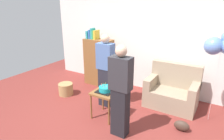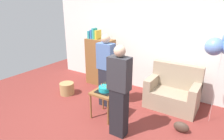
{
  "view_description": "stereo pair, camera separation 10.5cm",
  "coord_description": "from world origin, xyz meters",
  "px_view_note": "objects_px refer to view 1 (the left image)",
  "views": [
    {
      "loc": [
        1.75,
        -2.67,
        2.26
      ],
      "look_at": [
        -0.18,
        0.51,
        0.95
      ],
      "focal_mm": 31.24,
      "sensor_mm": 36.0,
      "label": 1
    },
    {
      "loc": [
        1.84,
        -2.61,
        2.26
      ],
      "look_at": [
        -0.18,
        0.51,
        0.95
      ],
      "focal_mm": 31.24,
      "sensor_mm": 36.0,
      "label": 2
    }
  ],
  "objects_px": {
    "side_table": "(106,95)",
    "wicker_basket": "(66,89)",
    "couch": "(172,92)",
    "person_blowing_candles": "(106,71)",
    "person_holding_cake": "(120,92)",
    "balloon_bunch": "(224,44)",
    "bookshelf": "(99,61)",
    "handbag": "(182,126)",
    "birthday_cake": "(105,89)"
  },
  "relations": [
    {
      "from": "side_table",
      "to": "wicker_basket",
      "type": "distance_m",
      "value": 1.5
    },
    {
      "from": "side_table",
      "to": "couch",
      "type": "bearing_deg",
      "value": 48.72
    },
    {
      "from": "person_blowing_candles",
      "to": "person_holding_cake",
      "type": "bearing_deg",
      "value": -47.32
    },
    {
      "from": "wicker_basket",
      "to": "balloon_bunch",
      "type": "xyz_separation_m",
      "value": [
        3.28,
        0.65,
        1.41
      ]
    },
    {
      "from": "side_table",
      "to": "person_holding_cake",
      "type": "distance_m",
      "value": 0.71
    },
    {
      "from": "bookshelf",
      "to": "person_blowing_candles",
      "type": "xyz_separation_m",
      "value": [
        0.83,
        -0.92,
        0.16
      ]
    },
    {
      "from": "bookshelf",
      "to": "person_blowing_candles",
      "type": "relative_size",
      "value": 0.97
    },
    {
      "from": "person_blowing_candles",
      "to": "handbag",
      "type": "xyz_separation_m",
      "value": [
        1.72,
        -0.09,
        -0.73
      ]
    },
    {
      "from": "couch",
      "to": "handbag",
      "type": "height_order",
      "value": "couch"
    },
    {
      "from": "bookshelf",
      "to": "side_table",
      "type": "height_order",
      "value": "bookshelf"
    },
    {
      "from": "side_table",
      "to": "balloon_bunch",
      "type": "xyz_separation_m",
      "value": [
        1.86,
        0.97,
        1.07
      ]
    },
    {
      "from": "side_table",
      "to": "birthday_cake",
      "type": "xyz_separation_m",
      "value": [
        -0.0,
        0.0,
        0.14
      ]
    },
    {
      "from": "bookshelf",
      "to": "person_blowing_candles",
      "type": "distance_m",
      "value": 1.25
    },
    {
      "from": "bookshelf",
      "to": "person_blowing_candles",
      "type": "height_order",
      "value": "person_blowing_candles"
    },
    {
      "from": "birthday_cake",
      "to": "handbag",
      "type": "distance_m",
      "value": 1.58
    },
    {
      "from": "side_table",
      "to": "handbag",
      "type": "distance_m",
      "value": 1.54
    },
    {
      "from": "person_blowing_candles",
      "to": "wicker_basket",
      "type": "bearing_deg",
      "value": -178.58
    },
    {
      "from": "person_holding_cake",
      "to": "balloon_bunch",
      "type": "height_order",
      "value": "balloon_bunch"
    },
    {
      "from": "side_table",
      "to": "person_blowing_candles",
      "type": "relative_size",
      "value": 0.35
    },
    {
      "from": "couch",
      "to": "wicker_basket",
      "type": "height_order",
      "value": "couch"
    },
    {
      "from": "person_blowing_candles",
      "to": "birthday_cake",
      "type": "bearing_deg",
      "value": -61.04
    },
    {
      "from": "wicker_basket",
      "to": "handbag",
      "type": "distance_m",
      "value": 2.88
    },
    {
      "from": "side_table",
      "to": "person_blowing_candles",
      "type": "distance_m",
      "value": 0.61
    },
    {
      "from": "birthday_cake",
      "to": "balloon_bunch",
      "type": "distance_m",
      "value": 2.3
    },
    {
      "from": "couch",
      "to": "wicker_basket",
      "type": "bearing_deg",
      "value": -160.98
    },
    {
      "from": "couch",
      "to": "side_table",
      "type": "distance_m",
      "value": 1.56
    },
    {
      "from": "person_holding_cake",
      "to": "person_blowing_candles",
      "type": "bearing_deg",
      "value": -28.35
    },
    {
      "from": "wicker_basket",
      "to": "handbag",
      "type": "height_order",
      "value": "wicker_basket"
    },
    {
      "from": "couch",
      "to": "side_table",
      "type": "bearing_deg",
      "value": -131.28
    },
    {
      "from": "bookshelf",
      "to": "handbag",
      "type": "height_order",
      "value": "bookshelf"
    },
    {
      "from": "person_blowing_candles",
      "to": "handbag",
      "type": "distance_m",
      "value": 1.87
    },
    {
      "from": "side_table",
      "to": "person_blowing_candles",
      "type": "xyz_separation_m",
      "value": [
        -0.27,
        0.42,
        0.35
      ]
    },
    {
      "from": "balloon_bunch",
      "to": "handbag",
      "type": "bearing_deg",
      "value": -122.36
    },
    {
      "from": "person_blowing_candles",
      "to": "wicker_basket",
      "type": "relative_size",
      "value": 4.53
    },
    {
      "from": "bookshelf",
      "to": "person_holding_cake",
      "type": "relative_size",
      "value": 0.97
    },
    {
      "from": "handbag",
      "to": "balloon_bunch",
      "type": "xyz_separation_m",
      "value": [
        0.4,
        0.64,
        1.46
      ]
    },
    {
      "from": "couch",
      "to": "handbag",
      "type": "distance_m",
      "value": 0.97
    },
    {
      "from": "person_blowing_candles",
      "to": "handbag",
      "type": "height_order",
      "value": "person_blowing_candles"
    },
    {
      "from": "person_blowing_candles",
      "to": "wicker_basket",
      "type": "distance_m",
      "value": 1.35
    },
    {
      "from": "person_blowing_candles",
      "to": "balloon_bunch",
      "type": "bearing_deg",
      "value": 10.86
    },
    {
      "from": "person_blowing_candles",
      "to": "couch",
      "type": "bearing_deg",
      "value": 26.32
    },
    {
      "from": "side_table",
      "to": "handbag",
      "type": "bearing_deg",
      "value": 12.86
    },
    {
      "from": "birthday_cake",
      "to": "person_blowing_candles",
      "type": "relative_size",
      "value": 0.2
    },
    {
      "from": "birthday_cake",
      "to": "person_blowing_candles",
      "type": "height_order",
      "value": "person_blowing_candles"
    },
    {
      "from": "couch",
      "to": "bookshelf",
      "type": "distance_m",
      "value": 2.16
    },
    {
      "from": "side_table",
      "to": "wicker_basket",
      "type": "height_order",
      "value": "side_table"
    },
    {
      "from": "person_holding_cake",
      "to": "handbag",
      "type": "bearing_deg",
      "value": -129.07
    },
    {
      "from": "birthday_cake",
      "to": "person_holding_cake",
      "type": "xyz_separation_m",
      "value": [
        0.52,
        -0.33,
        0.21
      ]
    },
    {
      "from": "couch",
      "to": "person_blowing_candles",
      "type": "height_order",
      "value": "person_blowing_candles"
    },
    {
      "from": "couch",
      "to": "person_blowing_candles",
      "type": "xyz_separation_m",
      "value": [
        -1.3,
        -0.74,
        0.49
      ]
    }
  ]
}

